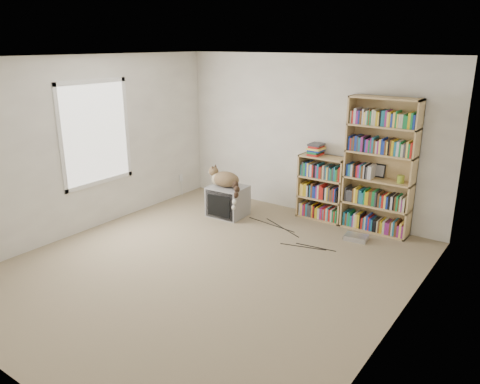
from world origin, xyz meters
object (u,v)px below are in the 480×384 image
Objects in this scene: bookcase_tall at (380,170)px; bookcase_short at (322,190)px; dvd_player at (356,237)px; cat at (227,182)px; crt_tv at (228,201)px.

bookcase_short is at bearing -179.83° from bookcase_tall.
bookcase_short is 3.25× the size of dvd_player.
bookcase_tall is 6.30× the size of dvd_player.
dvd_player is (2.03, 0.32, -0.54)m from cat.
crt_tv is 1.88× the size of dvd_player.
bookcase_tall is at bearing 73.73° from dvd_player.
bookcase_tall is at bearing 0.17° from bookcase_short.
cat is at bearing -146.90° from bookcase_short.
crt_tv reaches higher than dvd_player.
cat is at bearing -158.95° from bookcase_tall.
crt_tv is 0.34m from cat.
bookcase_tall is (2.14, 0.75, 0.68)m from crt_tv.
cat reaches higher than dvd_player.
bookcase_short reaches higher than dvd_player.
dvd_player is (2.06, 0.26, -0.20)m from crt_tv.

